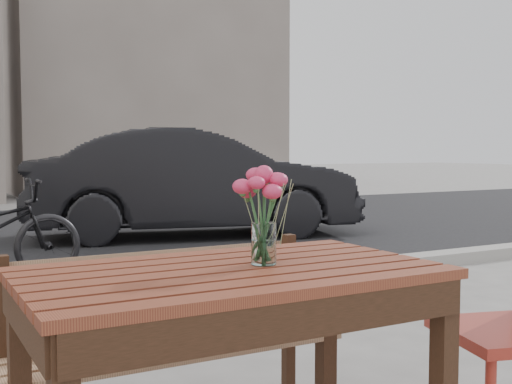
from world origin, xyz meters
TOP-DOWN VIEW (x-y plane):
  - street at (0.00, 5.06)m, footprint 30.00×8.12m
  - main_table at (0.02, 0.16)m, footprint 1.24×0.73m
  - main_bench at (0.01, 0.69)m, footprint 1.26×0.38m
  - main_vase at (0.13, 0.16)m, footprint 0.17×0.17m
  - parked_car at (2.45, 6.11)m, footprint 4.42×2.41m

SIDE VIEW (x-z plane):
  - street at x=0.00m, z-range -0.03..0.09m
  - main_bench at x=0.01m, z-range 0.08..0.86m
  - main_table at x=0.02m, z-range 0.26..1.02m
  - parked_car at x=2.45m, z-range 0.00..1.38m
  - main_vase at x=0.13m, z-range 0.80..1.11m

